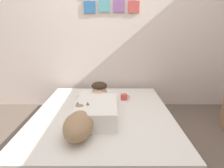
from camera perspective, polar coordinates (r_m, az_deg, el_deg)
ground_plane at (r=2.08m, az=-0.18°, el=-20.71°), size 11.69×11.69×0.00m
back_wall at (r=3.23m, az=-0.09°, el=15.75°), size 3.84×0.12×2.50m
bed at (r=2.38m, az=-2.46°, el=-11.43°), size 1.56×1.94×0.32m
pillow at (r=2.75m, az=-4.47°, el=-2.91°), size 0.52×0.32×0.11m
person_lying at (r=2.24m, az=-4.12°, el=-5.84°), size 0.43×0.92×0.27m
dog at (r=1.84m, az=-9.38°, el=-10.91°), size 0.26×0.57×0.21m
coffee_cup at (r=2.69m, az=3.49°, el=-3.67°), size 0.12×0.09×0.07m
cell_phone at (r=2.08m, az=-4.88°, el=-10.55°), size 0.07×0.14×0.01m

